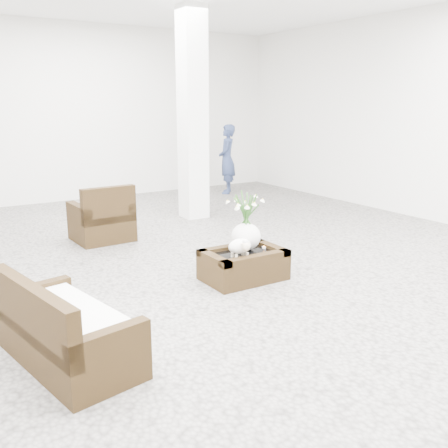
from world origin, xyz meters
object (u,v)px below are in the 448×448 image
coffee_table (243,266)px  loveseat (68,320)px  armchair (101,212)px  topiary (195,179)px

coffee_table → loveseat: 2.37m
armchair → topiary: 2.06m
topiary → coffee_table: bearing=-109.6°
loveseat → topiary: 5.23m
topiary → armchair: bearing=-160.8°
coffee_table → armchair: (-0.80, 2.51, 0.26)m
armchair → loveseat: armchair is taller
coffee_table → loveseat: (-2.21, -0.83, 0.19)m
armchair → loveseat: 3.62m
loveseat → topiary: (3.34, 4.01, 0.31)m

